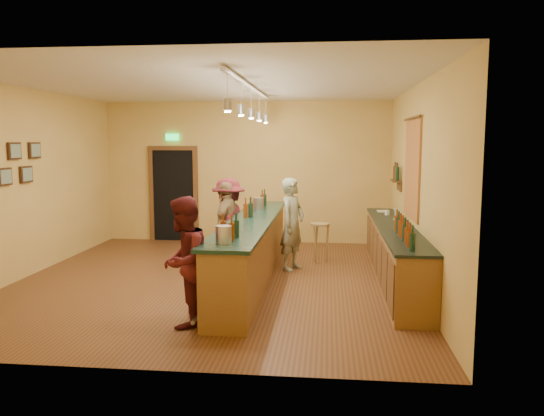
# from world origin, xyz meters

# --- Properties ---
(floor) EXTENTS (7.00, 7.00, 0.00)m
(floor) POSITION_xyz_m (0.00, 0.00, 0.00)
(floor) COLOR #512E17
(floor) RESTS_ON ground
(ceiling) EXTENTS (6.50, 7.00, 0.02)m
(ceiling) POSITION_xyz_m (0.00, 0.00, 3.20)
(ceiling) COLOR silver
(ceiling) RESTS_ON wall_back
(wall_back) EXTENTS (6.50, 0.02, 3.20)m
(wall_back) POSITION_xyz_m (0.00, 3.50, 1.60)
(wall_back) COLOR gold
(wall_back) RESTS_ON floor
(wall_front) EXTENTS (6.50, 0.02, 3.20)m
(wall_front) POSITION_xyz_m (0.00, -3.50, 1.60)
(wall_front) COLOR gold
(wall_front) RESTS_ON floor
(wall_left) EXTENTS (0.02, 7.00, 3.20)m
(wall_left) POSITION_xyz_m (-3.25, 0.00, 1.60)
(wall_left) COLOR gold
(wall_left) RESTS_ON floor
(wall_right) EXTENTS (0.02, 7.00, 3.20)m
(wall_right) POSITION_xyz_m (3.25, 0.00, 1.60)
(wall_right) COLOR gold
(wall_right) RESTS_ON floor
(doorway) EXTENTS (1.15, 0.09, 2.48)m
(doorway) POSITION_xyz_m (-1.70, 3.47, 1.13)
(doorway) COLOR black
(doorway) RESTS_ON wall_back
(tapestry) EXTENTS (0.03, 1.40, 1.60)m
(tapestry) POSITION_xyz_m (3.23, 0.40, 1.85)
(tapestry) COLOR #A53021
(tapestry) RESTS_ON wall_right
(bottle_shelf) EXTENTS (0.17, 0.55, 0.54)m
(bottle_shelf) POSITION_xyz_m (3.17, 1.90, 1.67)
(bottle_shelf) COLOR #553319
(bottle_shelf) RESTS_ON wall_right
(back_counter) EXTENTS (0.60, 4.55, 1.27)m
(back_counter) POSITION_xyz_m (2.97, 0.18, 0.49)
(back_counter) COLOR brown
(back_counter) RESTS_ON floor
(tasting_bar) EXTENTS (0.73, 5.10, 1.38)m
(tasting_bar) POSITION_xyz_m (0.63, -0.00, 0.61)
(tasting_bar) COLOR brown
(tasting_bar) RESTS_ON floor
(pendant_track) EXTENTS (0.11, 4.60, 0.50)m
(pendant_track) POSITION_xyz_m (0.63, -0.00, 2.98)
(pendant_track) COLOR silver
(pendant_track) RESTS_ON ceiling
(bartender) EXTENTS (0.61, 0.71, 1.66)m
(bartender) POSITION_xyz_m (1.23, 0.93, 0.83)
(bartender) COLOR gray
(bartender) RESTS_ON floor
(customer_a) EXTENTS (0.68, 0.84, 1.63)m
(customer_a) POSITION_xyz_m (0.08, -2.15, 0.82)
(customer_a) COLOR #59191E
(customer_a) RESTS_ON floor
(customer_b) EXTENTS (0.56, 1.00, 1.60)m
(customer_b) POSITION_xyz_m (0.08, 0.75, 0.80)
(customer_b) COLOR #997A51
(customer_b) RESTS_ON floor
(customer_c) EXTENTS (0.74, 1.13, 1.65)m
(customer_c) POSITION_xyz_m (0.08, 0.87, 0.83)
(customer_c) COLOR #59191E
(customer_c) RESTS_ON floor
(bar_stool) EXTENTS (0.37, 0.37, 0.76)m
(bar_stool) POSITION_xyz_m (1.72, 1.51, 0.62)
(bar_stool) COLOR olive
(bar_stool) RESTS_ON floor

